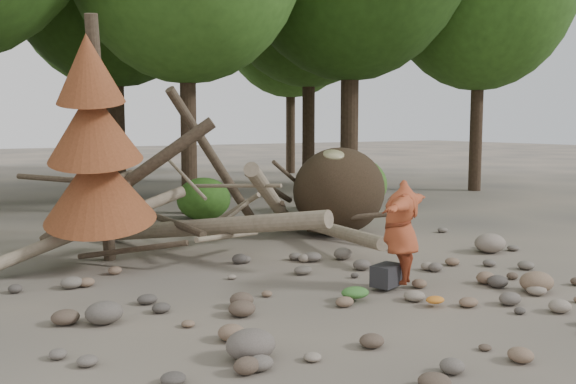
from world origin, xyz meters
TOP-DOWN VIEW (x-y plane):
  - ground at (0.00, 0.00)m, footprint 120.00×120.00m
  - deadfall_pile at (2.02, 4.24)m, footprint 8.55×5.24m
  - dead_conifer at (-3.12, 3.37)m, footprint 2.06×2.16m
  - bush_mid at (0.80, 7.80)m, footprint 1.40×1.40m
  - bush_right at (5.00, 7.00)m, footprint 2.00×2.00m
  - frisbee_thrower at (0.54, -0.12)m, footprint 2.77×1.52m
  - backpack at (0.32, -0.07)m, footprint 0.57×0.47m
  - cloth_green at (-0.49, -0.34)m, footprint 0.42×0.35m
  - cloth_orange at (0.28, -1.14)m, footprint 0.27×0.22m
  - boulder_front_left at (-2.83, -1.55)m, footprint 0.55×0.50m
  - boulder_front_right at (2.14, -1.36)m, footprint 0.52×0.47m
  - boulder_mid_right at (3.87, 1.03)m, footprint 0.63×0.56m
  - boulder_mid_left at (-3.82, 0.51)m, footprint 0.48×0.43m

SIDE VIEW (x-z plane):
  - ground at x=0.00m, z-range 0.00..0.00m
  - cloth_orange at x=0.28m, z-range 0.00..0.10m
  - cloth_green at x=-0.49m, z-range 0.00..0.16m
  - boulder_mid_left at x=-3.82m, z-range 0.00..0.29m
  - boulder_front_right at x=2.14m, z-range 0.00..0.31m
  - backpack at x=0.32m, z-range 0.00..0.32m
  - boulder_front_left at x=-2.83m, z-range 0.00..0.33m
  - boulder_mid_right at x=3.87m, z-range 0.00..0.38m
  - bush_mid at x=0.80m, z-range 0.00..1.12m
  - bush_right at x=5.00m, z-range 0.00..1.60m
  - frisbee_thrower at x=0.54m, z-range -0.18..1.94m
  - deadfall_pile at x=2.02m, z-range -0.70..2.60m
  - dead_conifer at x=-3.12m, z-range -0.06..4.29m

